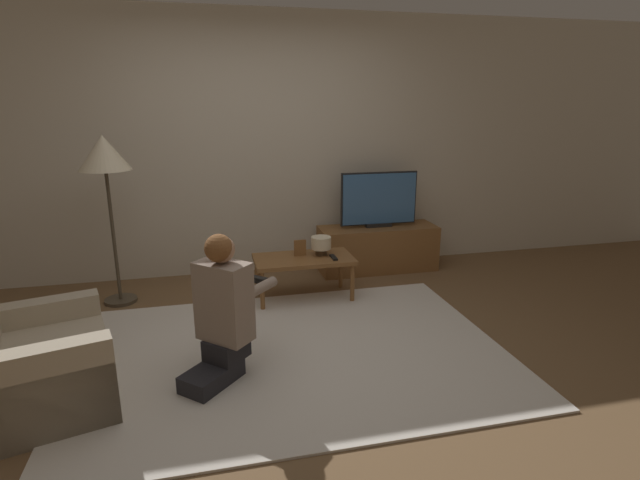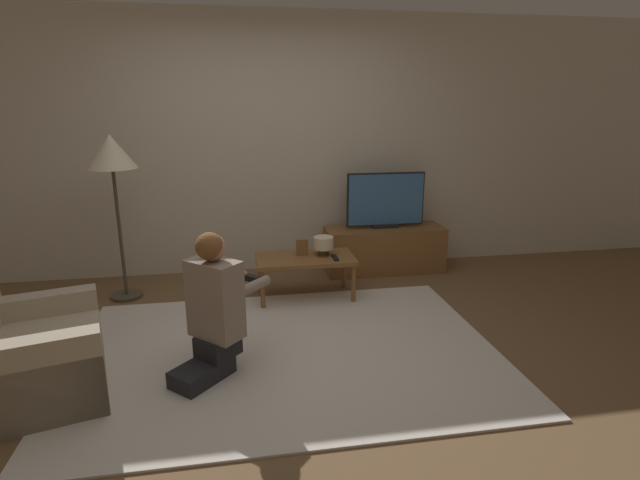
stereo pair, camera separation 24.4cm
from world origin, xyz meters
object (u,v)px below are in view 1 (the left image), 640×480
(tv, at_px, (379,199))
(floor_lamp, at_px, (105,161))
(armchair, at_px, (34,365))
(coffee_table, at_px, (304,262))
(table_lamp, at_px, (321,244))
(person_kneeling, at_px, (223,308))

(tv, xyz_separation_m, floor_lamp, (-2.55, -0.31, 0.50))
(tv, height_order, armchair, tv)
(coffee_table, height_order, armchair, armchair)
(coffee_table, distance_m, table_lamp, 0.23)
(armchair, bearing_deg, person_kneeling, -100.28)
(armchair, xyz_separation_m, person_kneeling, (1.09, 0.09, 0.20))
(tv, height_order, person_kneeling, tv)
(table_lamp, bearing_deg, tv, 37.41)
(armchair, relative_size, table_lamp, 5.56)
(floor_lamp, bearing_deg, armchair, -98.38)
(coffee_table, xyz_separation_m, person_kneeling, (-0.76, -1.19, 0.13))
(floor_lamp, relative_size, table_lamp, 8.20)
(person_kneeling, xyz_separation_m, table_lamp, (0.93, 1.22, 0.02))
(armchair, bearing_deg, coffee_table, -70.53)
(tv, bearing_deg, floor_lamp, -173.03)
(tv, xyz_separation_m, table_lamp, (-0.75, -0.58, -0.27))
(tv, xyz_separation_m, person_kneeling, (-1.69, -1.80, -0.28))
(person_kneeling, bearing_deg, coffee_table, -79.51)
(armchair, bearing_deg, tv, -70.93)
(person_kneeling, distance_m, table_lamp, 1.54)
(coffee_table, distance_m, armchair, 2.26)
(floor_lamp, height_order, person_kneeling, floor_lamp)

